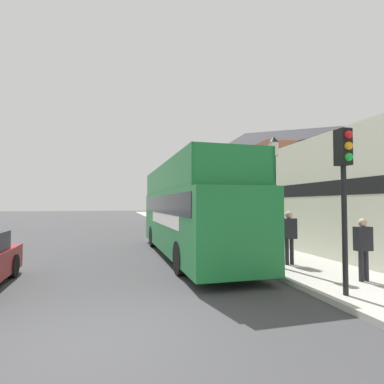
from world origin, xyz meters
TOP-DOWN VIEW (x-y plane):
  - ground_plane at (0.00, 21.00)m, footprint 144.00×144.00m
  - sidewalk at (6.43, 18.00)m, footprint 3.14×108.00m
  - brick_terrace_rear at (11.00, 18.76)m, footprint 6.00×19.08m
  - tour_bus at (3.24, 7.44)m, footprint 2.60×10.69m
  - parked_car_ahead_of_bus at (3.72, 15.01)m, footprint 2.01×4.22m
  - pedestrian_nearest at (6.74, 1.74)m, footprint 0.44×0.24m
  - pedestrian_second at (6.03, 4.18)m, footprint 0.48×0.26m
  - traffic_signal at (5.36, 0.80)m, footprint 0.28×0.42m
  - lamp_post_nearest at (5.42, 4.07)m, footprint 0.35×0.35m
  - lamp_post_second at (5.32, 13.22)m, footprint 0.35×0.35m

SIDE VIEW (x-z plane):
  - ground_plane at x=0.00m, z-range 0.00..0.00m
  - sidewalk at x=6.43m, z-range 0.00..0.14m
  - parked_car_ahead_of_bus at x=3.72m, z-range -0.06..1.44m
  - pedestrian_nearest at x=6.74m, z-range 0.31..1.99m
  - pedestrian_second at x=6.03m, z-range 0.33..2.14m
  - tour_bus at x=3.24m, z-range -0.16..3.66m
  - traffic_signal at x=5.36m, z-range 1.03..4.84m
  - lamp_post_nearest at x=5.42m, z-range 0.99..5.36m
  - lamp_post_second at x=5.32m, z-range 1.00..5.41m
  - brick_terrace_rear at x=11.00m, z-range 0.00..8.32m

